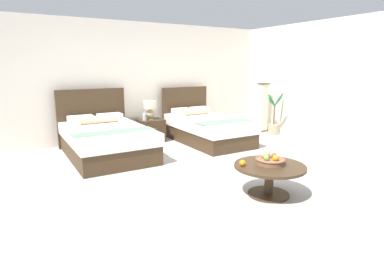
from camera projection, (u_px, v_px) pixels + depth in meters
The scene contains 14 objects.
ground_plane at pixel (204, 171), 5.25m from camera, with size 10.39×9.34×0.02m, color #B6B0AA.
wall_back at pixel (137, 81), 7.40m from camera, with size 10.39×0.12×2.65m, color silver.
wall_side_right at pixel (324, 82), 7.01m from camera, with size 0.12×4.94×2.65m, color silver.
bed_near_window at pixel (106, 140), 6.03m from camera, with size 1.42×2.13×1.21m.
bed_near_corner at pixel (206, 128), 7.16m from camera, with size 1.22×2.14×1.17m.
nightstand at pixel (151, 130), 7.18m from camera, with size 0.54×0.49×0.51m.
table_lamp at pixel (150, 108), 7.09m from camera, with size 0.29×0.29×0.42m.
vase at pixel (144, 117), 6.99m from camera, with size 0.08×0.08×0.16m.
coffee_table at pixel (269, 173), 4.18m from camera, with size 0.93×0.93×0.42m.
fruit_bowl at pixel (270, 160), 4.19m from camera, with size 0.39×0.39×0.19m.
loose_apple at pixel (274, 157), 4.39m from camera, with size 0.07×0.07×0.07m.
loose_orange at pixel (243, 163), 4.11m from camera, with size 0.08×0.08×0.08m.
floor_lamp_corner at pixel (263, 107), 8.25m from camera, with size 0.23×0.23×1.24m.
potted_palm at pixel (274, 122), 7.90m from camera, with size 0.55×0.52×1.07m.
Camera 1 is at (-2.72, -4.21, 1.69)m, focal length 29.88 mm.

